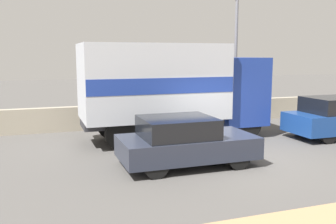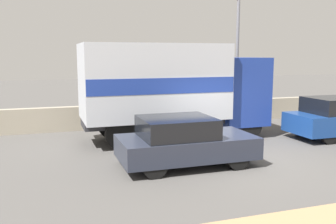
% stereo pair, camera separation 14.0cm
% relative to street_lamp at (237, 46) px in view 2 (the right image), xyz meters
% --- Properties ---
extents(ground_plane, '(80.00, 80.00, 0.00)m').
position_rel_street_lamp_xyz_m(ground_plane, '(-3.19, -5.32, -3.54)').
color(ground_plane, '#514F4C').
extents(stone_wall_backdrop, '(60.00, 0.35, 1.01)m').
position_rel_street_lamp_xyz_m(stone_wall_backdrop, '(-3.19, 0.67, -3.04)').
color(stone_wall_backdrop, '#A39984').
rests_on(stone_wall_backdrop, ground_plane).
extents(street_lamp, '(0.56, 0.28, 6.01)m').
position_rel_street_lamp_xyz_m(street_lamp, '(0.00, 0.00, 0.00)').
color(street_lamp, slate).
rests_on(street_lamp, ground_plane).
extents(box_truck, '(6.88, 2.61, 3.52)m').
position_rel_street_lamp_xyz_m(box_truck, '(-3.94, -2.16, -1.53)').
color(box_truck, navy).
rests_on(box_truck, ground_plane).
extents(car_hatchback, '(3.84, 1.89, 1.41)m').
position_rel_street_lamp_xyz_m(car_hatchback, '(-4.63, -5.47, -2.84)').
color(car_hatchback, '#282D3D').
rests_on(car_hatchback, ground_plane).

